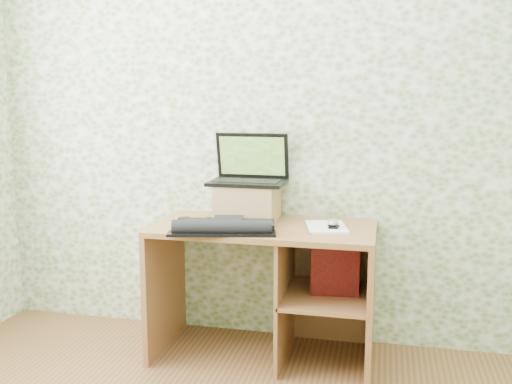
% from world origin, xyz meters
% --- Properties ---
extents(wall_back, '(3.50, 0.00, 3.50)m').
position_xyz_m(wall_back, '(0.00, 1.75, 1.30)').
color(wall_back, white).
rests_on(wall_back, ground).
extents(desk, '(1.20, 0.60, 0.75)m').
position_xyz_m(desk, '(0.08, 1.47, 0.48)').
color(desk, brown).
rests_on(desk, floor).
extents(riser, '(0.34, 0.28, 0.20)m').
position_xyz_m(riser, '(-0.13, 1.58, 0.85)').
color(riser, '#A57D4A').
rests_on(riser, desk).
extents(laptop, '(0.43, 0.30, 0.28)m').
position_xyz_m(laptop, '(-0.13, 1.63, 1.02)').
color(laptop, black).
rests_on(laptop, riser).
extents(keyboard, '(0.56, 0.38, 0.08)m').
position_xyz_m(keyboard, '(-0.17, 1.26, 0.78)').
color(keyboard, black).
rests_on(keyboard, desk).
extents(headphones, '(0.22, 0.17, 0.03)m').
position_xyz_m(headphones, '(-0.38, 1.43, 0.76)').
color(headphones, black).
rests_on(headphones, desk).
extents(notepad, '(0.26, 0.33, 0.01)m').
position_xyz_m(notepad, '(0.34, 1.45, 0.76)').
color(notepad, silver).
rests_on(notepad, desk).
extents(mouse, '(0.07, 0.11, 0.03)m').
position_xyz_m(mouse, '(0.37, 1.43, 0.78)').
color(mouse, '#B1B1B4').
rests_on(mouse, notepad).
extents(pen, '(0.05, 0.14, 0.01)m').
position_xyz_m(pen, '(0.39, 1.50, 0.77)').
color(pen, black).
rests_on(pen, notepad).
extents(red_box, '(0.26, 0.11, 0.31)m').
position_xyz_m(red_box, '(0.39, 1.44, 0.54)').
color(red_box, maroon).
rests_on(red_box, desk).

